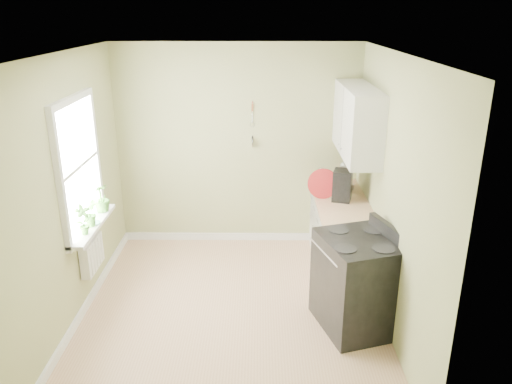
{
  "coord_description": "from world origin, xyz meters",
  "views": [
    {
      "loc": [
        0.29,
        -4.62,
        3.07
      ],
      "look_at": [
        0.26,
        0.55,
        1.17
      ],
      "focal_mm": 35.0,
      "sensor_mm": 36.0,
      "label": 1
    }
  ],
  "objects_px": {
    "kettle": "(321,175)",
    "coffee_maker": "(342,186)",
    "stand_mixer": "(345,180)",
    "stove": "(357,282)"
  },
  "relations": [
    {
      "from": "stove",
      "to": "coffee_maker",
      "type": "relative_size",
      "value": 2.94
    },
    {
      "from": "stove",
      "to": "coffee_maker",
      "type": "distance_m",
      "value": 1.36
    },
    {
      "from": "stove",
      "to": "stand_mixer",
      "type": "relative_size",
      "value": 3.09
    },
    {
      "from": "stand_mixer",
      "to": "kettle",
      "type": "xyz_separation_m",
      "value": [
        -0.26,
        0.36,
        -0.05
      ]
    },
    {
      "from": "stove",
      "to": "coffee_maker",
      "type": "xyz_separation_m",
      "value": [
        0.0,
        1.23,
        0.59
      ]
    },
    {
      "from": "kettle",
      "to": "coffee_maker",
      "type": "distance_m",
      "value": 0.7
    },
    {
      "from": "stand_mixer",
      "to": "kettle",
      "type": "relative_size",
      "value": 1.83
    },
    {
      "from": "stove",
      "to": "stand_mixer",
      "type": "height_order",
      "value": "stand_mixer"
    },
    {
      "from": "stand_mixer",
      "to": "coffee_maker",
      "type": "bearing_deg",
      "value": -104.48
    },
    {
      "from": "kettle",
      "to": "coffee_maker",
      "type": "relative_size",
      "value": 0.52
    }
  ]
}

